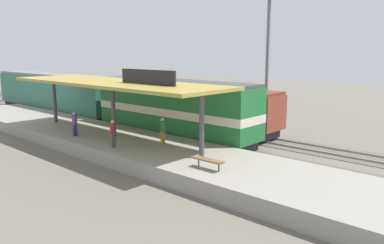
{
  "coord_description": "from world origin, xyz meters",
  "views": [
    {
      "loc": [
        -20.09,
        -21.29,
        6.66
      ],
      "look_at": [
        -1.38,
        -4.37,
        2.0
      ],
      "focal_mm": 35.58,
      "sensor_mm": 36.0,
      "label": 1
    }
  ],
  "objects_px": {
    "freight_car": "(214,109)",
    "person_walking": "(163,130)",
    "passenger_carriage_single": "(54,93)",
    "person_waiting": "(75,123)",
    "locomotive": "(173,109)",
    "person_boarding": "(113,132)",
    "platform_bench": "(209,160)",
    "light_mast": "(268,30)"
  },
  "relations": [
    {
      "from": "person_boarding",
      "to": "person_walking",
      "type": "bearing_deg",
      "value": -33.01
    },
    {
      "from": "locomotive",
      "to": "person_walking",
      "type": "relative_size",
      "value": 8.44
    },
    {
      "from": "freight_car",
      "to": "person_walking",
      "type": "distance_m",
      "value": 9.02
    },
    {
      "from": "platform_bench",
      "to": "passenger_carriage_single",
      "type": "bearing_deg",
      "value": 77.24
    },
    {
      "from": "light_mast",
      "to": "locomotive",
      "type": "bearing_deg",
      "value": 156.82
    },
    {
      "from": "passenger_carriage_single",
      "to": "person_walking",
      "type": "relative_size",
      "value": 11.7
    },
    {
      "from": "locomotive",
      "to": "freight_car",
      "type": "height_order",
      "value": "locomotive"
    },
    {
      "from": "person_boarding",
      "to": "freight_car",
      "type": "bearing_deg",
      "value": 5.67
    },
    {
      "from": "platform_bench",
      "to": "freight_car",
      "type": "xyz_separation_m",
      "value": [
        10.6,
        8.22,
        0.63
      ]
    },
    {
      "from": "freight_car",
      "to": "person_walking",
      "type": "xyz_separation_m",
      "value": [
        -8.58,
        -2.78,
        -0.12
      ]
    },
    {
      "from": "platform_bench",
      "to": "person_waiting",
      "type": "bearing_deg",
      "value": 92.02
    },
    {
      "from": "passenger_carriage_single",
      "to": "locomotive",
      "type": "bearing_deg",
      "value": -90.0
    },
    {
      "from": "passenger_carriage_single",
      "to": "person_boarding",
      "type": "bearing_deg",
      "value": -108.68
    },
    {
      "from": "person_waiting",
      "to": "person_boarding",
      "type": "distance_m",
      "value": 4.57
    },
    {
      "from": "passenger_carriage_single",
      "to": "person_waiting",
      "type": "xyz_separation_m",
      "value": [
        -6.41,
        -14.82,
        -0.46
      ]
    },
    {
      "from": "platform_bench",
      "to": "locomotive",
      "type": "relative_size",
      "value": 0.12
    },
    {
      "from": "platform_bench",
      "to": "person_boarding",
      "type": "xyz_separation_m",
      "value": [
        -0.55,
        7.11,
        0.51
      ]
    },
    {
      "from": "locomotive",
      "to": "person_waiting",
      "type": "distance_m",
      "value": 7.18
    },
    {
      "from": "person_walking",
      "to": "light_mast",
      "type": "bearing_deg",
      "value": -1.37
    },
    {
      "from": "platform_bench",
      "to": "freight_car",
      "type": "distance_m",
      "value": 13.43
    },
    {
      "from": "platform_bench",
      "to": "locomotive",
      "type": "distance_m",
      "value": 10.45
    },
    {
      "from": "freight_car",
      "to": "person_waiting",
      "type": "distance_m",
      "value": 11.54
    },
    {
      "from": "freight_car",
      "to": "person_walking",
      "type": "bearing_deg",
      "value": -162.03
    },
    {
      "from": "locomotive",
      "to": "passenger_carriage_single",
      "type": "bearing_deg",
      "value": 90.0
    },
    {
      "from": "person_waiting",
      "to": "light_mast",
      "type": "bearing_deg",
      "value": -24.65
    },
    {
      "from": "locomotive",
      "to": "person_waiting",
      "type": "relative_size",
      "value": 8.44
    },
    {
      "from": "person_walking",
      "to": "person_boarding",
      "type": "bearing_deg",
      "value": 146.99
    },
    {
      "from": "person_waiting",
      "to": "person_walking",
      "type": "relative_size",
      "value": 1.0
    },
    {
      "from": "platform_bench",
      "to": "person_boarding",
      "type": "distance_m",
      "value": 7.15
    },
    {
      "from": "person_waiting",
      "to": "locomotive",
      "type": "bearing_deg",
      "value": -26.39
    },
    {
      "from": "freight_car",
      "to": "platform_bench",
      "type": "bearing_deg",
      "value": -142.22
    },
    {
      "from": "light_mast",
      "to": "person_waiting",
      "type": "relative_size",
      "value": 6.84
    },
    {
      "from": "light_mast",
      "to": "person_boarding",
      "type": "height_order",
      "value": "light_mast"
    },
    {
      "from": "platform_bench",
      "to": "light_mast",
      "type": "bearing_deg",
      "value": 20.48
    },
    {
      "from": "passenger_carriage_single",
      "to": "person_waiting",
      "type": "height_order",
      "value": "passenger_carriage_single"
    },
    {
      "from": "passenger_carriage_single",
      "to": "person_walking",
      "type": "xyz_separation_m",
      "value": [
        -3.98,
        -21.06,
        -0.46
      ]
    },
    {
      "from": "locomotive",
      "to": "person_walking",
      "type": "xyz_separation_m",
      "value": [
        -3.98,
        -3.06,
        -0.56
      ]
    },
    {
      "from": "platform_bench",
      "to": "freight_car",
      "type": "relative_size",
      "value": 0.14
    },
    {
      "from": "freight_car",
      "to": "person_walking",
      "type": "relative_size",
      "value": 7.02
    },
    {
      "from": "locomotive",
      "to": "person_walking",
      "type": "bearing_deg",
      "value": -142.44
    },
    {
      "from": "person_waiting",
      "to": "person_walking",
      "type": "distance_m",
      "value": 6.7
    },
    {
      "from": "passenger_carriage_single",
      "to": "light_mast",
      "type": "bearing_deg",
      "value": -69.92
    }
  ]
}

